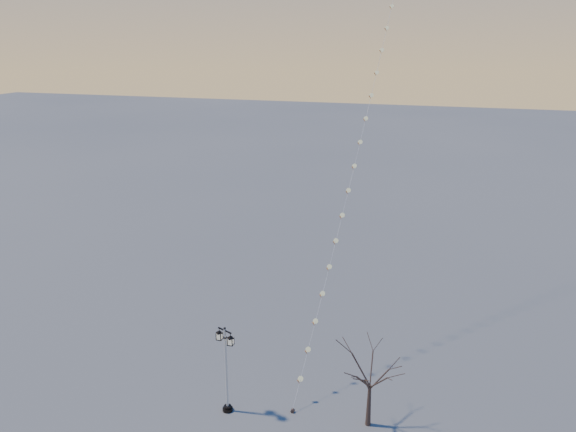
% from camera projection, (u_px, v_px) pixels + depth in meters
% --- Properties ---
extents(ground, '(300.00, 300.00, 0.00)m').
position_uv_depth(ground, '(254.00, 421.00, 29.36)').
color(ground, slate).
rests_on(ground, ground).
extents(street_lamp, '(1.21, 0.76, 5.00)m').
position_uv_depth(street_lamp, '(226.00, 365.00, 29.40)').
color(street_lamp, black).
rests_on(street_lamp, ground).
extents(bare_tree, '(2.63, 2.63, 4.36)m').
position_uv_depth(bare_tree, '(370.00, 374.00, 28.21)').
color(bare_tree, '#382921').
rests_on(bare_tree, ground).
extents(kite_train, '(3.94, 32.39, 41.42)m').
position_uv_depth(kite_train, '(386.00, 14.00, 37.86)').
color(kite_train, '#2D201A').
rests_on(kite_train, ground).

